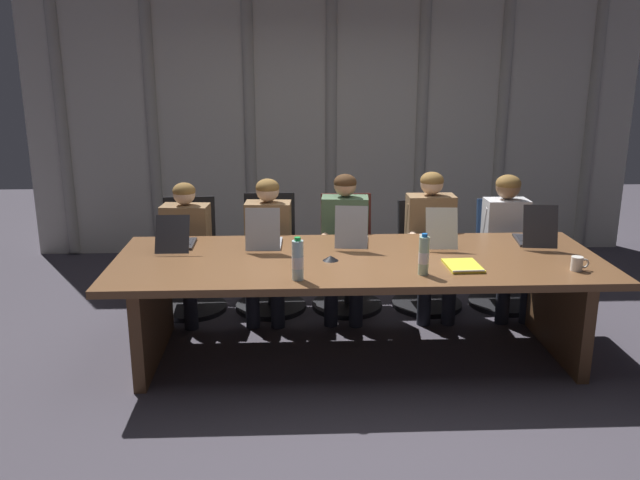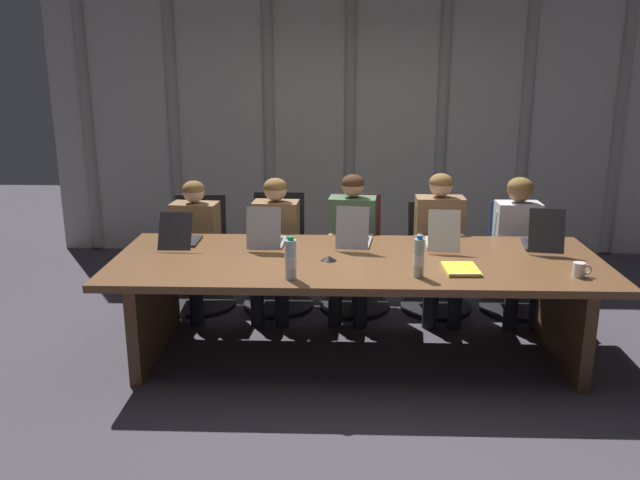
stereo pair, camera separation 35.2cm
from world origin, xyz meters
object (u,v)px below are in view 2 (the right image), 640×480
at_px(laptop_center, 354,237).
at_px(water_bottle_primary, 291,260).
at_px(laptop_right_mid, 442,239).
at_px(person_left_end, 193,241).
at_px(spiral_notepad, 461,269).
at_px(laptop_right_end, 542,240).
at_px(office_chair_right_mid, 436,270).
at_px(person_left_mid, 274,239).
at_px(coffee_mug_near, 580,270).
at_px(conference_mic_left_side, 329,258).
at_px(office_chair_center, 355,267).
at_px(person_right_mid, 440,238).
at_px(person_center, 351,238).
at_px(office_chair_right_end, 516,271).
at_px(laptop_left_mid, 266,238).
at_px(office_chair_left_end, 200,266).
at_px(water_bottle_secondary, 419,258).
at_px(laptop_left_end, 181,238).
at_px(person_right_end, 519,239).
at_px(office_chair_left_mid, 278,266).

relative_size(laptop_center, water_bottle_primary, 1.54).
bearing_deg(laptop_right_mid, person_left_end, 80.08).
height_order(person_left_end, spiral_notepad, person_left_end).
relative_size(laptop_right_end, office_chair_right_mid, 0.50).
xyz_separation_m(person_left_mid, coffee_mug_near, (2.07, -1.17, 0.14)).
height_order(coffee_mug_near, conference_mic_left_side, coffee_mug_near).
distance_m(laptop_center, office_chair_center, 0.79).
relative_size(person_right_mid, water_bottle_primary, 4.26).
bearing_deg(laptop_right_mid, laptop_center, 93.43).
height_order(person_center, person_right_mid, person_right_mid).
xyz_separation_m(person_center, conference_mic_left_side, (-0.17, -0.89, 0.09)).
bearing_deg(office_chair_right_end, laptop_right_end, -0.80).
bearing_deg(laptop_left_mid, office_chair_left_end, 45.91).
xyz_separation_m(office_chair_center, coffee_mug_near, (1.40, -1.33, 0.43)).
relative_size(laptop_left_mid, office_chair_right_end, 0.44).
relative_size(water_bottle_secondary, conference_mic_left_side, 2.47).
bearing_deg(laptop_right_mid, spiral_notepad, -170.86).
relative_size(laptop_left_end, laptop_right_mid, 0.97).
relative_size(office_chair_left_end, coffee_mug_near, 7.68).
bearing_deg(person_left_mid, spiral_notepad, 55.09).
height_order(laptop_left_end, laptop_right_mid, laptop_right_mid).
distance_m(person_left_mid, person_right_mid, 1.35).
height_order(person_left_mid, coffee_mug_near, person_left_mid).
distance_m(laptop_left_end, water_bottle_primary, 1.17).
bearing_deg(person_left_end, water_bottle_secondary, 60.24).
bearing_deg(person_center, water_bottle_primary, -11.92).
xyz_separation_m(office_chair_left_end, person_right_end, (2.66, -0.16, 0.31)).
xyz_separation_m(office_chair_left_end, person_left_end, (-0.01, -0.16, 0.28)).
bearing_deg(laptop_center, water_bottle_primary, 159.43).
height_order(office_chair_right_end, person_right_mid, person_right_mid).
height_order(laptop_right_end, office_chair_left_end, laptop_right_end).
bearing_deg(laptop_center, office_chair_right_mid, -40.71).
bearing_deg(conference_mic_left_side, laptop_right_end, 12.87).
distance_m(laptop_left_end, laptop_right_end, 2.66).
distance_m(office_chair_left_mid, person_center, 0.71).
relative_size(office_chair_right_mid, person_right_mid, 0.76).
bearing_deg(laptop_center, laptop_left_mid, 99.80).
distance_m(office_chair_left_end, office_chair_left_mid, 0.68).
distance_m(laptop_left_mid, coffee_mug_near, 2.17).
relative_size(laptop_right_end, person_right_mid, 0.38).
distance_m(person_right_mid, water_bottle_primary, 1.72).
bearing_deg(spiral_notepad, laptop_left_end, 162.22).
xyz_separation_m(water_bottle_secondary, coffee_mug_near, (1.03, 0.04, -0.08)).
height_order(laptop_right_mid, office_chair_right_mid, laptop_right_mid).
xyz_separation_m(person_center, spiral_notepad, (0.71, -1.07, 0.09)).
bearing_deg(office_chair_left_end, office_chair_center, 87.03).
xyz_separation_m(office_chair_right_end, spiral_notepad, (-0.69, -1.23, 0.41)).
relative_size(laptop_center, office_chair_right_mid, 0.48).
relative_size(laptop_center, spiral_notepad, 1.36).
height_order(laptop_center, laptop_right_mid, laptop_center).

